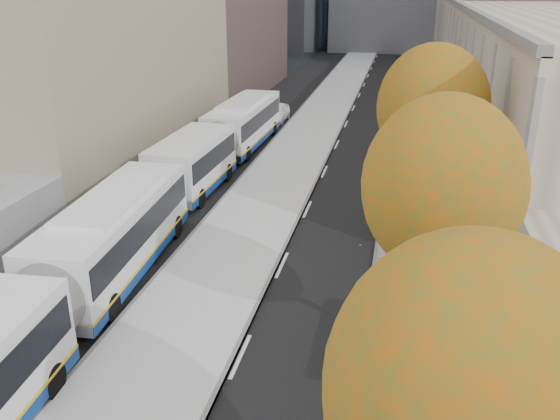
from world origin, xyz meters
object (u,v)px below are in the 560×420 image
(bus_near, at_px, (65,284))
(bus_far, at_px, (225,138))
(distant_car, at_px, (276,113))
(bus_shelter, at_px, (524,342))

(bus_near, bearing_deg, bus_far, 87.79)
(bus_far, relative_size, distant_car, 4.26)
(bus_near, bearing_deg, bus_shelter, -9.55)
(bus_shelter, bearing_deg, distant_car, 112.37)
(distant_car, bearing_deg, bus_shelter, -67.12)
(bus_near, xyz_separation_m, distant_car, (0.26, 29.44, -0.87))
(bus_shelter, relative_size, bus_far, 0.26)
(bus_near, height_order, bus_far, bus_near)
(bus_near, xyz_separation_m, bus_far, (-0.35, 18.11, -0.00))
(bus_near, relative_size, bus_far, 1.01)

